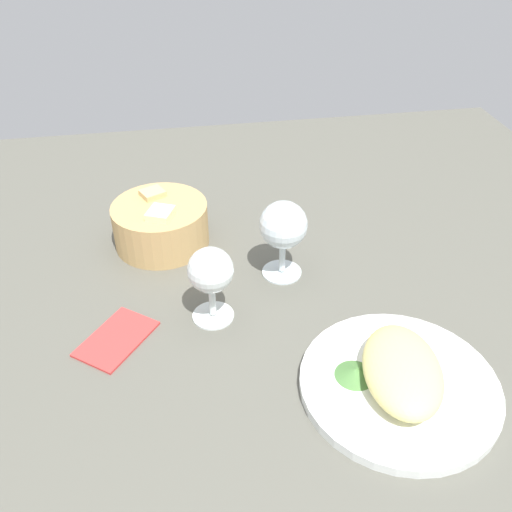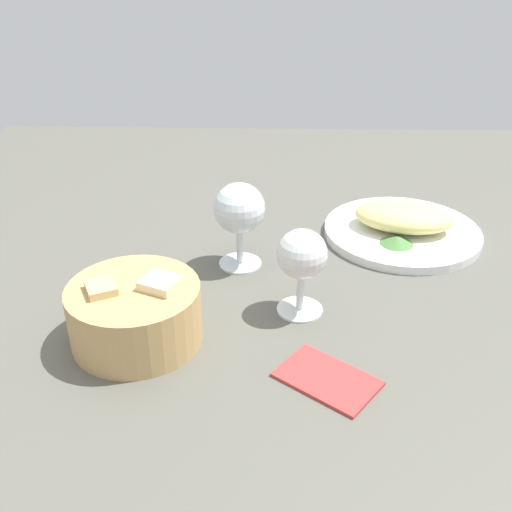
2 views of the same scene
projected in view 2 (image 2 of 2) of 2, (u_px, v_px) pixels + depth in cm
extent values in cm
cube|color=#58574D|center=(303.00, 284.00, 88.57)|extent=(140.00, 140.00, 2.00)
cylinder|color=white|center=(402.00, 232.00, 99.23)|extent=(25.17, 25.17, 1.40)
ellipsoid|color=#E5D57D|center=(404.00, 217.00, 97.85)|extent=(17.20, 12.71, 4.21)
cone|color=#4B7D3D|center=(397.00, 240.00, 94.00)|extent=(5.16, 5.16, 1.26)
cylinder|color=tan|center=(135.00, 314.00, 73.81)|extent=(16.06, 16.06, 7.45)
cube|color=tan|center=(102.00, 298.00, 71.69)|extent=(4.60, 4.77, 3.69)
cube|color=beige|center=(161.00, 294.00, 72.59)|extent=(5.41, 5.20, 4.23)
cylinder|color=silver|center=(240.00, 262.00, 91.48)|extent=(6.37, 6.37, 0.60)
cylinder|color=silver|center=(240.00, 246.00, 90.12)|extent=(1.00, 1.00, 4.92)
sphere|color=silver|center=(239.00, 208.00, 87.07)|extent=(7.47, 7.47, 7.47)
cylinder|color=silver|center=(300.00, 308.00, 80.85)|extent=(6.11, 6.11, 0.60)
cylinder|color=silver|center=(300.00, 292.00, 79.54)|extent=(1.00, 1.00, 4.73)
sphere|color=silver|center=(302.00, 254.00, 76.76)|extent=(6.54, 6.54, 6.54)
cube|color=red|center=(327.00, 378.00, 68.69)|extent=(12.99, 12.25, 0.80)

